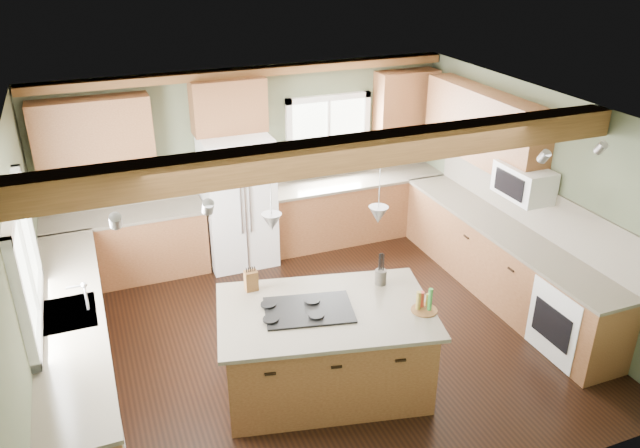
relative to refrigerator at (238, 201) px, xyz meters
name	(u,v)px	position (x,y,z in m)	size (l,w,h in m)	color
floor	(316,338)	(0.30, -2.12, -0.90)	(5.60, 5.60, 0.00)	black
ceiling	(315,115)	(0.30, -2.12, 1.70)	(5.60, 5.60, 0.00)	silver
wall_back	(250,161)	(0.30, 0.38, 0.40)	(5.60, 5.60, 0.00)	#4C563D
wall_left	(26,287)	(-2.50, -2.12, 0.40)	(5.00, 5.00, 0.00)	#4C563D
wall_right	(533,198)	(3.10, -2.12, 0.40)	(5.00, 5.00, 0.00)	#4C563D
ceiling_beam	(349,153)	(0.30, -2.91, 1.57)	(5.55, 0.26, 0.26)	#523317
soffit_trim	(248,72)	(0.30, 0.28, 1.64)	(5.55, 0.20, 0.10)	#523317
backsplash_back	(251,168)	(0.30, 0.36, 0.31)	(5.58, 0.03, 0.58)	brown
backsplash_right	(529,203)	(3.08, -2.07, 0.31)	(0.03, 3.70, 0.58)	brown
base_cab_back_left	(128,247)	(-1.49, 0.08, -0.46)	(2.02, 0.60, 0.88)	brown
counter_back_left	(123,215)	(-1.49, 0.08, 0.00)	(2.06, 0.64, 0.04)	#514B3B
base_cab_back_right	(356,210)	(1.79, 0.08, -0.46)	(2.62, 0.60, 0.88)	brown
counter_back_right	(357,181)	(1.79, 0.08, 0.00)	(2.66, 0.64, 0.04)	#514B3B
base_cab_left	(77,354)	(-2.20, -2.07, -0.46)	(0.60, 3.70, 0.88)	brown
counter_left	(69,315)	(-2.20, -2.07, 0.00)	(0.64, 3.74, 0.04)	#514B3B
base_cab_right	(501,263)	(2.80, -2.07, -0.46)	(0.60, 3.70, 0.88)	brown
counter_right	(506,230)	(2.80, -2.07, 0.00)	(0.64, 3.74, 0.04)	#514B3B
upper_cab_back_left	(93,135)	(-1.69, 0.21, 1.05)	(1.40, 0.35, 0.90)	brown
upper_cab_over_fridge	(229,106)	(0.00, 0.21, 1.25)	(0.96, 0.35, 0.70)	brown
upper_cab_right	(483,126)	(2.92, -1.22, 1.05)	(0.35, 2.20, 0.90)	brown
upper_cab_back_corner	(406,102)	(2.60, 0.21, 1.05)	(0.90, 0.35, 0.90)	brown
window_left	(23,260)	(-2.48, -2.07, 0.65)	(0.04, 1.60, 1.05)	white
window_back	(328,135)	(1.45, 0.36, 0.65)	(1.10, 0.04, 1.00)	white
sink	(69,314)	(-2.20, -2.07, 0.01)	(0.50, 0.65, 0.03)	#262628
faucet	(86,298)	(-2.02, -2.07, 0.15)	(0.02, 0.02, 0.28)	#B2B2B7
dishwasher	(85,447)	(-2.19, -3.37, -0.47)	(0.60, 0.60, 0.84)	white
oven	(574,319)	(2.79, -3.37, -0.47)	(0.60, 0.72, 0.84)	white
microwave	(524,182)	(2.88, -2.17, 0.65)	(0.40, 0.70, 0.38)	white
pendant_left	(272,222)	(-0.38, -2.80, 0.98)	(0.18, 0.18, 0.16)	#B2B2B7
pendant_right	(378,215)	(0.56, -3.01, 0.98)	(0.18, 0.18, 0.16)	#B2B2B7
refrigerator	(238,201)	(0.00, 0.00, 0.00)	(0.90, 0.74, 1.80)	white
island	(325,350)	(0.09, -2.91, -0.46)	(1.93, 1.18, 0.88)	brown
island_top	(325,311)	(0.09, -2.91, 0.00)	(2.05, 1.31, 0.04)	#514B3B
cooktop	(309,310)	(-0.07, -2.87, 0.03)	(0.83, 0.56, 0.02)	black
knife_block	(251,281)	(-0.47, -2.30, 0.13)	(0.13, 0.10, 0.21)	brown
utensil_crock	(381,277)	(0.80, -2.67, 0.10)	(0.12, 0.12, 0.16)	#3F3932
bottle_tray	(425,300)	(0.96, -3.28, 0.14)	(0.25, 0.25, 0.23)	brown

